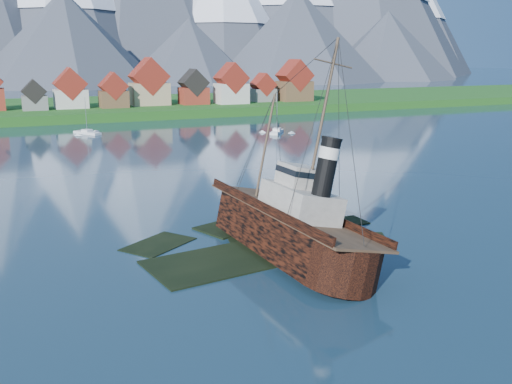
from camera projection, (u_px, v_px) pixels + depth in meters
name	position (u px, v px, depth m)	size (l,w,h in m)	color
ground	(251.00, 250.00, 63.39)	(1400.00, 1400.00, 0.00)	#162E40
shoal	(258.00, 245.00, 66.08)	(31.71, 21.24, 1.14)	black
shore_bank	(73.00, 112.00, 214.59)	(600.00, 80.00, 3.20)	#164614
seawall	(87.00, 123.00, 180.79)	(600.00, 2.50, 2.00)	#3F3D38
tugboat_wreck	(276.00, 223.00, 62.73)	(7.20, 31.01, 24.57)	black
sailboat_d	(277.00, 132.00, 157.33)	(6.96, 8.18, 11.79)	white
sailboat_e	(87.00, 133.00, 155.77)	(6.68, 8.89, 10.50)	white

